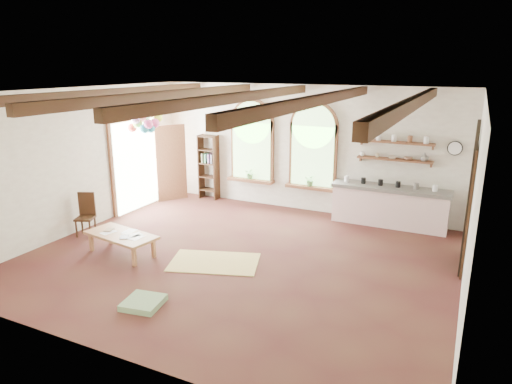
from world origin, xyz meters
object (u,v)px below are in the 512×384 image
Objects in this scene: coffee_table at (121,236)px; balloon_cluster at (144,121)px; kitchen_counter at (389,206)px; side_chair at (86,223)px.

balloon_cluster reaches higher than coffee_table.
kitchen_counter is at bearing 42.03° from coffee_table.
kitchen_counter is 6.22m from balloon_cluster.
kitchen_counter is 6.94m from side_chair.
side_chair is at bearing 161.08° from coffee_table.
coffee_table is at bearing -18.92° from side_chair.
kitchen_counter is at bearing 30.83° from side_chair.
balloon_cluster is (-1.21, 2.41, 1.96)m from coffee_table.
coffee_table is at bearing -63.45° from balloon_cluster.
kitchen_counter is 6.06m from coffee_table.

